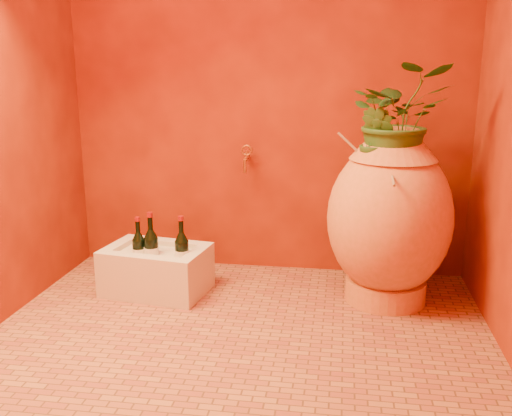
% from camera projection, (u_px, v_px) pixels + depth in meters
% --- Properties ---
extents(floor, '(2.50, 2.50, 0.00)m').
position_uv_depth(floor, '(240.00, 334.00, 2.85)').
color(floor, '#9A5932').
rests_on(floor, ground).
extents(wall_back, '(2.50, 0.02, 2.50)m').
position_uv_depth(wall_back, '(267.00, 74.00, 3.50)').
color(wall_back, '#621505').
rests_on(wall_back, ground).
extents(amphora, '(0.76, 0.76, 0.98)m').
position_uv_depth(amphora, '(389.00, 218.00, 3.14)').
color(amphora, '#D1733B').
rests_on(amphora, floor).
extents(stone_basin, '(0.63, 0.48, 0.27)m').
position_uv_depth(stone_basin, '(157.00, 271.00, 3.35)').
color(stone_basin, beige).
rests_on(stone_basin, floor).
extents(wine_bottle_a, '(0.08, 0.08, 0.33)m').
position_uv_depth(wine_bottle_a, '(182.00, 253.00, 3.24)').
color(wine_bottle_a, black).
rests_on(wine_bottle_a, stone_basin).
extents(wine_bottle_b, '(0.08, 0.08, 0.35)m').
position_uv_depth(wine_bottle_b, '(151.00, 250.00, 3.27)').
color(wine_bottle_b, black).
rests_on(wine_bottle_b, stone_basin).
extents(wine_bottle_c, '(0.08, 0.08, 0.31)m').
position_uv_depth(wine_bottle_c, '(139.00, 251.00, 3.30)').
color(wine_bottle_c, black).
rests_on(wine_bottle_c, stone_basin).
extents(wall_tap, '(0.07, 0.15, 0.16)m').
position_uv_depth(wall_tap, '(246.00, 157.00, 3.56)').
color(wall_tap, '#AF7028').
rests_on(wall_tap, wall_back).
extents(plant_main, '(0.58, 0.53, 0.58)m').
position_uv_depth(plant_main, '(398.00, 118.00, 3.01)').
color(plant_main, '#264F1C').
rests_on(plant_main, amphora).
extents(plant_side, '(0.25, 0.26, 0.37)m').
position_uv_depth(plant_side, '(377.00, 142.00, 2.98)').
color(plant_side, '#264F1C').
rests_on(plant_side, amphora).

